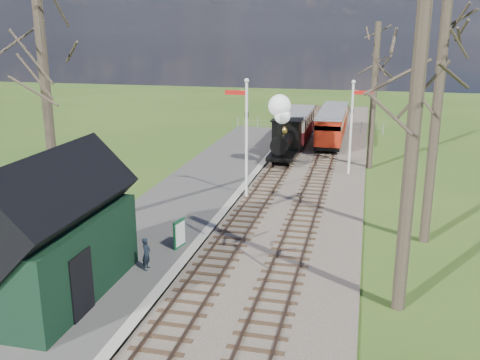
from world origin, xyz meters
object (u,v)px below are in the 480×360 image
Objects in this scene: semaphore_near at (245,130)px; bench at (95,279)px; locomotive at (284,132)px; red_carriage_a at (330,130)px; person at (146,254)px; semaphore_far at (353,120)px; coach at (296,125)px; station_shed at (52,235)px; red_carriage_b at (335,119)px; sign_board at (180,234)px.

semaphore_near reaches higher than bench.
locomotive is 0.93× the size of red_carriage_a.
red_carriage_a is 23.14m from person.
bench is at bearing -102.18° from semaphore_near.
coach is at bearing 118.41° from semaphore_far.
bench is (1.06, 0.57, -1.68)m from station_shed.
red_carriage_a is at bearing 62.57° from locomotive.
locomotive is at bearing -103.93° from red_carriage_b.
semaphore_near is 8.20m from locomotive.
coach is at bearing 89.89° from locomotive.
bench is 2.13m from person.
coach is (0.01, 6.06, -0.55)m from locomotive.
semaphore_far is at bearing -81.96° from red_carriage_b.
locomotive is (4.29, 20.02, -0.19)m from station_shed.
station_shed reaches higher than person.
locomotive reaches higher than red_carriage_a.
person is (1.04, 1.85, 0.21)m from bench.
red_carriage_a is (-1.77, 7.05, -1.93)m from semaphore_far.
red_carriage_b is 26.30m from sign_board.
semaphore_far reaches higher than bench.
semaphore_far is at bearing 66.42° from bench.
semaphore_near reaches higher than person.
red_carriage_b is 28.54m from person.
station_shed is at bearing -106.38° from semaphore_near.
red_carriage_b reaches higher than sign_board.
red_carriage_b is 3.32× the size of bench.
bench is at bearing 150.64° from person.
bench is at bearing 28.29° from station_shed.
coach reaches higher than sign_board.
semaphore_far is 0.79× the size of coach.
station_shed is 0.87× the size of coach.
locomotive is at bearing 84.61° from semaphore_near.
station_shed is 26.00m from red_carriage_a.
sign_board is at bearing -96.38° from locomotive.
station_shed is at bearing -115.72° from semaphore_far.
sign_board is (-4.33, -25.93, -0.66)m from red_carriage_b.
person is at bearing -95.31° from coach.
station_shed is at bearing -151.71° from bench.
semaphore_near is 13.66m from red_carriage_a.
bench is (-3.22, -19.45, -1.49)m from locomotive.
coach is at bearing 86.87° from semaphore_near.
locomotive is (-4.39, 2.02, -1.28)m from semaphore_far.
red_carriage_b is at bearing 76.07° from locomotive.
station_shed is at bearing -102.08° from locomotive.
coach reaches higher than red_carriage_b.
semaphore_far reaches higher than person.
bench is (-7.61, -17.43, -2.77)m from semaphore_far.
bench is at bearing -101.01° from red_carriage_b.
person is at bearing -97.09° from locomotive.
coach is 25.74m from bench.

